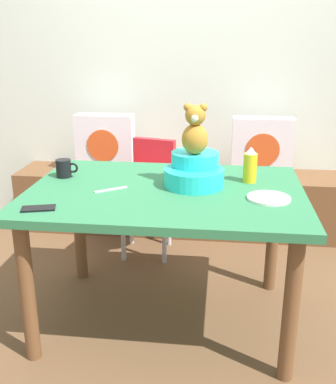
{
  "coord_description": "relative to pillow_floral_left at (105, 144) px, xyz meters",
  "views": [
    {
      "loc": [
        0.27,
        -2.12,
        1.45
      ],
      "look_at": [
        0.0,
        0.1,
        0.69
      ],
      "focal_mm": 42.77,
      "sensor_mm": 36.0,
      "label": 1
    }
  ],
  "objects": [
    {
      "name": "ground_plane",
      "position": [
        0.62,
        -1.21,
        -0.68
      ],
      "size": [
        8.0,
        8.0,
        0.0
      ],
      "primitive_type": "plane",
      "color": "brown"
    },
    {
      "name": "back_wall",
      "position": [
        0.62,
        0.29,
        0.62
      ],
      "size": [
        4.4,
        0.1,
        2.6
      ],
      "primitive_type": "cube",
      "color": "silver",
      "rests_on": "ground_plane"
    },
    {
      "name": "window_bench",
      "position": [
        0.62,
        0.02,
        -0.45
      ],
      "size": [
        2.6,
        0.44,
        0.46
      ],
      "primitive_type": "cube",
      "color": "brown",
      "rests_on": "ground_plane"
    },
    {
      "name": "pillow_floral_left",
      "position": [
        0.0,
        0.0,
        0.0
      ],
      "size": [
        0.44,
        0.15,
        0.44
      ],
      "color": "silver",
      "rests_on": "window_bench"
    },
    {
      "name": "pillow_floral_right",
      "position": [
        1.18,
        0.0,
        0.0
      ],
      "size": [
        0.44,
        0.15,
        0.44
      ],
      "color": "silver",
      "rests_on": "window_bench"
    },
    {
      "name": "dining_table",
      "position": [
        0.62,
        -1.21,
        -0.04
      ],
      "size": [
        1.35,
        0.96,
        0.74
      ],
      "color": "#2D7247",
      "rests_on": "ground_plane"
    },
    {
      "name": "highchair",
      "position": [
        0.39,
        -0.42,
        -0.16
      ],
      "size": [
        0.4,
        0.51,
        0.79
      ],
      "color": "red",
      "rests_on": "ground_plane"
    },
    {
      "name": "infant_seat_teal",
      "position": [
        0.75,
        -1.13,
        0.13
      ],
      "size": [
        0.3,
        0.33,
        0.16
      ],
      "color": "#22C7CB",
      "rests_on": "dining_table"
    },
    {
      "name": "teddy_bear",
      "position": [
        0.75,
        -1.13,
        0.34
      ],
      "size": [
        0.13,
        0.12,
        0.25
      ],
      "color": "#B67A29",
      "rests_on": "infant_seat_teal"
    },
    {
      "name": "ketchup_bottle",
      "position": [
        1.03,
        -1.04,
        0.15
      ],
      "size": [
        0.07,
        0.07,
        0.18
      ],
      "color": "gold",
      "rests_on": "dining_table"
    },
    {
      "name": "coffee_mug",
      "position": [
        0.06,
        -1.07,
        0.11
      ],
      "size": [
        0.12,
        0.08,
        0.09
      ],
      "color": "black",
      "rests_on": "dining_table"
    },
    {
      "name": "dinner_plate_near",
      "position": [
        1.11,
        -1.3,
        0.07
      ],
      "size": [
        0.2,
        0.2,
        0.01
      ],
      "primitive_type": "cylinder",
      "color": "white",
      "rests_on": "dining_table"
    },
    {
      "name": "cell_phone",
      "position": [
        0.1,
        -1.55,
        0.06
      ],
      "size": [
        0.16,
        0.11,
        0.01
      ],
      "primitive_type": "cube",
      "rotation": [
        0.0,
        0.0,
        1.85
      ],
      "color": "black",
      "rests_on": "dining_table"
    },
    {
      "name": "table_fork",
      "position": [
        0.35,
        -1.26,
        0.06
      ],
      "size": [
        0.15,
        0.11,
        0.01
      ],
      "primitive_type": "cube",
      "rotation": [
        0.0,
        0.0,
        2.2
      ],
      "color": "silver",
      "rests_on": "dining_table"
    }
  ]
}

